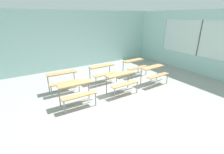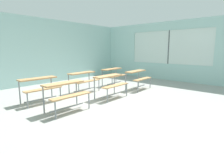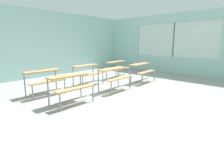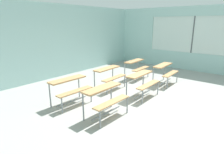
% 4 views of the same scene
% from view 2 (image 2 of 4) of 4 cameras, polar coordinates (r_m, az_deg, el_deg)
% --- Properties ---
extents(ground, '(10.00, 9.00, 0.05)m').
position_cam_2_polar(ground, '(5.29, 0.17, -8.82)').
color(ground, '#9E9E99').
extents(wall_back, '(10.00, 0.12, 3.00)m').
position_cam_2_polar(wall_back, '(8.68, -23.10, 7.69)').
color(wall_back, '#A8D1CC').
rests_on(wall_back, ground).
extents(wall_right, '(0.12, 9.00, 3.00)m').
position_cam_2_polar(wall_right, '(9.35, 21.54, 7.51)').
color(wall_right, '#A8D1CC').
rests_on(wall_right, ground).
extents(desk_bench_r0c0, '(1.11, 0.61, 0.74)m').
position_cam_2_polar(desk_bench_r0c0, '(4.67, -14.73, -4.06)').
color(desk_bench_r0c0, tan).
rests_on(desk_bench_r0c0, ground).
extents(desk_bench_r0c1, '(1.11, 0.61, 0.74)m').
position_cam_2_polar(desk_bench_r0c1, '(5.76, -0.47, -1.30)').
color(desk_bench_r0c1, tan).
rests_on(desk_bench_r0c1, ground).
extents(desk_bench_r0c2, '(1.12, 0.64, 0.74)m').
position_cam_2_polar(desk_bench_r0c2, '(7.08, 8.48, 0.55)').
color(desk_bench_r0c2, tan).
rests_on(desk_bench_r0c2, ground).
extents(desk_bench_r1c0, '(1.12, 0.63, 0.74)m').
position_cam_2_polar(desk_bench_r1c0, '(5.68, -22.51, -2.14)').
color(desk_bench_r1c0, tan).
rests_on(desk_bench_r1c0, ground).
extents(desk_bench_r1c1, '(1.11, 0.62, 0.74)m').
position_cam_2_polar(desk_bench_r1c1, '(6.60, -9.22, -0.08)').
color(desk_bench_r1c1, tan).
rests_on(desk_bench_r1c1, ground).
extents(desk_bench_r1c2, '(1.13, 0.64, 0.74)m').
position_cam_2_polar(desk_bench_r1c2, '(7.80, 0.58, 1.44)').
color(desk_bench_r1c2, tan).
rests_on(desk_bench_r1c2, ground).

